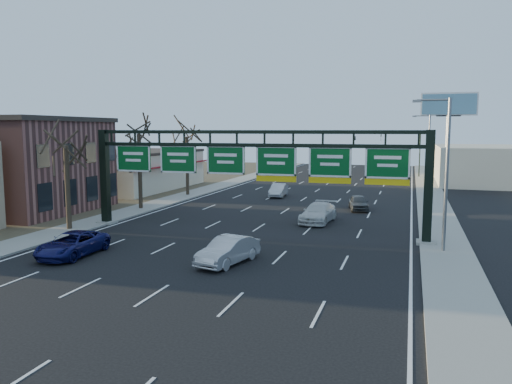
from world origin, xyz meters
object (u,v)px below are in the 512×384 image
(sign_gantry, at_px, (253,167))
(car_silver_sedan, at_px, (228,251))
(car_blue_suv, at_px, (73,244))
(car_white_wagon, at_px, (318,213))

(sign_gantry, distance_m, car_silver_sedan, 9.08)
(sign_gantry, xyz_separation_m, car_silver_sedan, (1.18, -8.11, -3.91))
(sign_gantry, height_order, car_silver_sedan, sign_gantry)
(sign_gantry, relative_size, car_silver_sedan, 5.61)
(sign_gantry, xyz_separation_m, car_blue_suv, (-7.94, -9.19, -3.95))
(car_silver_sedan, distance_m, car_white_wagon, 13.77)
(car_silver_sedan, relative_size, car_white_wagon, 0.86)
(car_silver_sedan, bearing_deg, car_blue_suv, -159.93)
(car_blue_suv, relative_size, car_white_wagon, 0.96)
(car_blue_suv, distance_m, car_silver_sedan, 9.19)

